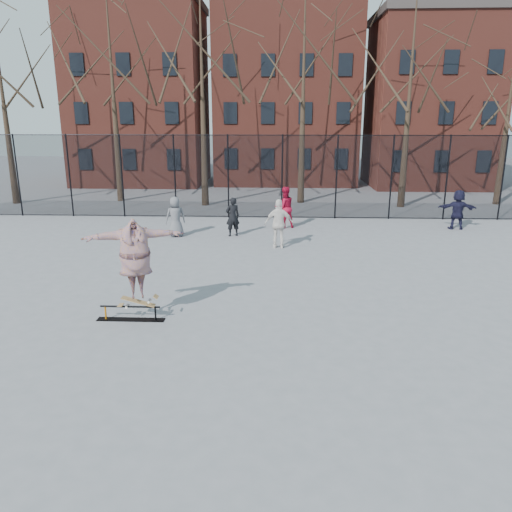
{
  "coord_description": "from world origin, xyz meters",
  "views": [
    {
      "loc": [
        1.04,
        -11.1,
        4.86
      ],
      "look_at": [
        0.47,
        1.5,
        1.29
      ],
      "focal_mm": 35.0,
      "sensor_mm": 36.0,
      "label": 1
    }
  ],
  "objects_px": {
    "bystander_black": "(233,217)",
    "bystander_navy": "(458,210)",
    "bystander_red": "(285,207)",
    "skater": "(136,264)",
    "bystander_grey": "(175,217)",
    "skateboard": "(138,304)",
    "bystander_white": "(279,224)",
    "skate_rail": "(131,314)"
  },
  "relations": [
    {
      "from": "skater",
      "to": "bystander_white",
      "type": "distance_m",
      "value": 7.91
    },
    {
      "from": "skater",
      "to": "bystander_white",
      "type": "relative_size",
      "value": 1.29
    },
    {
      "from": "skateboard",
      "to": "bystander_red",
      "type": "height_order",
      "value": "bystander_red"
    },
    {
      "from": "skate_rail",
      "to": "skater",
      "type": "relative_size",
      "value": 0.7
    },
    {
      "from": "skateboard",
      "to": "bystander_grey",
      "type": "height_order",
      "value": "bystander_grey"
    },
    {
      "from": "bystander_grey",
      "to": "bystander_black",
      "type": "distance_m",
      "value": 2.35
    },
    {
      "from": "bystander_grey",
      "to": "bystander_black",
      "type": "xyz_separation_m",
      "value": [
        2.34,
        0.21,
        -0.02
      ]
    },
    {
      "from": "skate_rail",
      "to": "skateboard",
      "type": "distance_m",
      "value": 0.35
    },
    {
      "from": "bystander_black",
      "to": "skateboard",
      "type": "bearing_deg",
      "value": 58.44
    },
    {
      "from": "skate_rail",
      "to": "bystander_white",
      "type": "xyz_separation_m",
      "value": [
        3.64,
        7.12,
        0.78
      ]
    },
    {
      "from": "bystander_white",
      "to": "bystander_black",
      "type": "bearing_deg",
      "value": -43.48
    },
    {
      "from": "bystander_navy",
      "to": "skateboard",
      "type": "bearing_deg",
      "value": 49.43
    },
    {
      "from": "bystander_black",
      "to": "bystander_red",
      "type": "relative_size",
      "value": 0.88
    },
    {
      "from": "bystander_red",
      "to": "skate_rail",
      "type": "bearing_deg",
      "value": 48.28
    },
    {
      "from": "skateboard",
      "to": "bystander_white",
      "type": "bearing_deg",
      "value": 64.33
    },
    {
      "from": "bystander_black",
      "to": "bystander_navy",
      "type": "distance_m",
      "value": 9.91
    },
    {
      "from": "skateboard",
      "to": "bystander_red",
      "type": "distance_m",
      "value": 11.27
    },
    {
      "from": "skateboard",
      "to": "bystander_grey",
      "type": "distance_m",
      "value": 8.81
    },
    {
      "from": "bystander_white",
      "to": "bystander_navy",
      "type": "height_order",
      "value": "bystander_white"
    },
    {
      "from": "bystander_grey",
      "to": "bystander_navy",
      "type": "distance_m",
      "value": 12.25
    },
    {
      "from": "bystander_grey",
      "to": "bystander_red",
      "type": "relative_size",
      "value": 0.91
    },
    {
      "from": "bystander_white",
      "to": "bystander_navy",
      "type": "bearing_deg",
      "value": -154.75
    },
    {
      "from": "bystander_grey",
      "to": "bystander_white",
      "type": "xyz_separation_m",
      "value": [
        4.27,
        -1.65,
        0.09
      ]
    },
    {
      "from": "bystander_white",
      "to": "bystander_navy",
      "type": "relative_size",
      "value": 1.06
    },
    {
      "from": "skateboard",
      "to": "skater",
      "type": "bearing_deg",
      "value": 90.0
    },
    {
      "from": "skater",
      "to": "bystander_navy",
      "type": "relative_size",
      "value": 1.37
    },
    {
      "from": "skate_rail",
      "to": "bystander_red",
      "type": "bearing_deg",
      "value": 70.01
    },
    {
      "from": "bystander_black",
      "to": "bystander_navy",
      "type": "xyz_separation_m",
      "value": [
        9.75,
        1.75,
        0.06
      ]
    },
    {
      "from": "skate_rail",
      "to": "skater",
      "type": "height_order",
      "value": "skater"
    },
    {
      "from": "bystander_red",
      "to": "bystander_white",
      "type": "distance_m",
      "value": 3.54
    },
    {
      "from": "skate_rail",
      "to": "skateboard",
      "type": "relative_size",
      "value": 1.87
    },
    {
      "from": "bystander_red",
      "to": "bystander_navy",
      "type": "xyz_separation_m",
      "value": [
        7.59,
        0.07,
        -0.04
      ]
    },
    {
      "from": "skate_rail",
      "to": "bystander_grey",
      "type": "relative_size",
      "value": 1.0
    },
    {
      "from": "skater",
      "to": "bystander_black",
      "type": "relative_size",
      "value": 1.48
    },
    {
      "from": "skate_rail",
      "to": "bystander_navy",
      "type": "relative_size",
      "value": 0.96
    },
    {
      "from": "skateboard",
      "to": "bystander_red",
      "type": "relative_size",
      "value": 0.49
    },
    {
      "from": "bystander_red",
      "to": "bystander_navy",
      "type": "distance_m",
      "value": 7.59
    },
    {
      "from": "bystander_navy",
      "to": "bystander_red",
      "type": "bearing_deg",
      "value": 6.36
    },
    {
      "from": "skater",
      "to": "bystander_grey",
      "type": "relative_size",
      "value": 1.43
    },
    {
      "from": "skate_rail",
      "to": "bystander_navy",
      "type": "height_order",
      "value": "bystander_navy"
    },
    {
      "from": "skater",
      "to": "bystander_white",
      "type": "xyz_separation_m",
      "value": [
        3.42,
        7.12,
        -0.52
      ]
    },
    {
      "from": "bystander_black",
      "to": "skater",
      "type": "bearing_deg",
      "value": 58.44
    }
  ]
}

